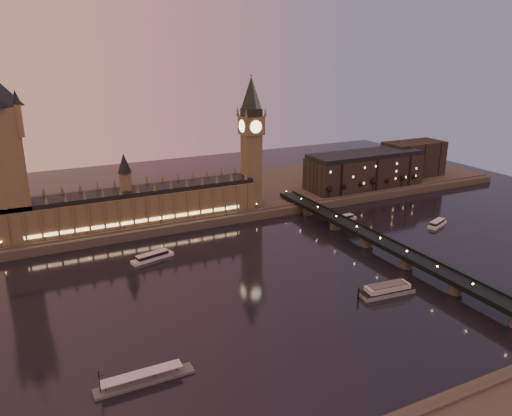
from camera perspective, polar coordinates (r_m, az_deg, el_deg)
The scene contains 19 objects.
ground at distance 286.82m, azimuth 0.35°, elevation -8.79°, with size 700.00×700.00×0.00m, color black.
far_embankment at distance 438.28m, azimuth -5.85°, elevation 1.11°, with size 560.00×130.00×6.00m, color #423D35.
palace_of_westminster at distance 373.54m, azimuth -13.62°, elevation 0.71°, with size 180.00×26.62×52.00m.
victoria_tower at distance 355.54m, azimuth -26.81°, elevation 5.77°, with size 31.68×31.68×118.00m.
big_ben at distance 394.09m, azimuth -0.53°, elevation 8.42°, with size 17.68×17.68×104.00m.
westminster_bridge at distance 332.28m, azimuth 14.66°, elevation -4.50°, with size 13.20×260.00×15.30m.
city_block at distance 486.94m, azimuth 14.10°, elevation 4.70°, with size 155.00×45.00×34.00m.
bare_tree_0 at distance 427.66m, azimuth 8.25°, elevation 2.19°, with size 5.58×5.58×11.34m.
bare_tree_1 at distance 436.71m, azimuth 9.99°, elevation 2.43°, with size 5.58×5.58×11.34m.
bare_tree_2 at distance 446.15m, azimuth 11.66°, elevation 2.66°, with size 5.58×5.58×11.34m.
bare_tree_3 at distance 455.96m, azimuth 13.25°, elevation 2.88°, with size 5.58×5.58×11.34m.
bare_tree_4 at distance 466.11m, azimuth 14.78°, elevation 3.08°, with size 5.58×5.58×11.34m.
bare_tree_5 at distance 476.59m, azimuth 16.25°, elevation 3.28°, with size 5.58×5.58×11.34m.
bare_tree_6 at distance 487.36m, azimuth 17.65°, elevation 3.46°, with size 5.58×5.58×11.34m.
cruise_boat_a at distance 325.30m, azimuth -11.76°, elevation -5.45°, with size 28.76×12.75×4.50m.
cruise_boat_b at distance 394.75m, azimuth 9.93°, elevation -1.15°, with size 22.86×6.59×4.18m.
cruise_boat_c at distance 401.31m, azimuth 20.01°, elevation -1.66°, with size 22.79×13.77×4.43m.
moored_barge at distance 284.67m, azimuth 14.78°, elevation -9.01°, with size 36.02×11.56×6.63m.
pontoon_pier at distance 217.07m, azimuth -12.66°, elevation -18.60°, with size 40.34×6.72×10.76m.
Camera 1 is at (-115.40, -228.91, 128.65)m, focal length 35.00 mm.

